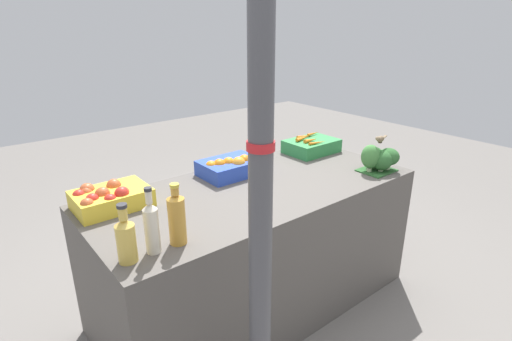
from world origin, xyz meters
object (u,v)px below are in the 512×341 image
object	(u,v)px
orange_crate	(231,167)
sparrow_bird	(380,139)
support_pole	(261,172)
juice_bottle_cloudy	(152,226)
juice_bottle_amber	(177,218)
apple_crate	(109,197)
broccoli_pile	(379,158)
carrot_crate	(311,146)
juice_bottle_golden	(126,239)

from	to	relation	value
orange_crate	sparrow_bird	xyz separation A→B (m)	(0.78, -0.53, 0.16)
support_pole	juice_bottle_cloudy	world-z (taller)	support_pole
orange_crate	juice_bottle_amber	bearing A→B (deg)	-141.08
apple_crate	broccoli_pile	world-z (taller)	broccoli_pile
orange_crate	juice_bottle_cloudy	world-z (taller)	juice_bottle_cloudy
carrot_crate	sparrow_bird	bearing A→B (deg)	-84.29
support_pole	broccoli_pile	size ratio (longest dim) A/B	10.20
sparrow_bird	juice_bottle_cloudy	bearing A→B (deg)	-7.89
support_pole	orange_crate	xyz separation A→B (m)	(0.58, 1.00, -0.40)
juice_bottle_cloudy	sparrow_bird	size ratio (longest dim) A/B	2.14
orange_crate	carrot_crate	size ratio (longest dim) A/B	1.00
orange_crate	juice_bottle_golden	distance (m)	1.03
orange_crate	broccoli_pile	distance (m)	0.94
support_pole	sparrow_bird	distance (m)	1.46
apple_crate	orange_crate	size ratio (longest dim) A/B	1.00
orange_crate	sparrow_bird	size ratio (longest dim) A/B	2.71
apple_crate	orange_crate	world-z (taller)	same
broccoli_pile	carrot_crate	bearing A→B (deg)	94.81
orange_crate	carrot_crate	bearing A→B (deg)	0.52
juice_bottle_golden	sparrow_bird	distance (m)	1.66
juice_bottle_golden	juice_bottle_cloudy	world-z (taller)	juice_bottle_cloudy
juice_bottle_amber	sparrow_bird	distance (m)	1.44
juice_bottle_amber	sparrow_bird	bearing A→B (deg)	0.11
orange_crate	juice_bottle_amber	size ratio (longest dim) A/B	1.33
carrot_crate	broccoli_pile	distance (m)	0.55
orange_crate	support_pole	bearing A→B (deg)	-120.31
carrot_crate	juice_bottle_golden	bearing A→B (deg)	-161.57
carrot_crate	juice_bottle_amber	size ratio (longest dim) A/B	1.33
carrot_crate	apple_crate	bearing A→B (deg)	-179.90
orange_crate	juice_bottle_amber	xyz separation A→B (m)	(-0.65, -0.53, 0.07)
apple_crate	broccoli_pile	bearing A→B (deg)	-19.47
broccoli_pile	juice_bottle_cloudy	xyz separation A→B (m)	(-1.54, 0.01, 0.03)
support_pole	carrot_crate	distance (m)	1.70
broccoli_pile	juice_bottle_cloudy	bearing A→B (deg)	179.65
apple_crate	sparrow_bird	xyz separation A→B (m)	(1.54, -0.53, 0.15)
carrot_crate	juice_bottle_golden	size ratio (longest dim) A/B	1.47
support_pole	broccoli_pile	distance (m)	1.48
apple_crate	juice_bottle_golden	world-z (taller)	juice_bottle_golden
broccoli_pile	apple_crate	bearing A→B (deg)	160.53
juice_bottle_cloudy	sparrow_bird	distance (m)	1.55
juice_bottle_cloudy	juice_bottle_amber	size ratio (longest dim) A/B	1.05
juice_bottle_amber	sparrow_bird	size ratio (longest dim) A/B	2.03
support_pole	sparrow_bird	bearing A→B (deg)	19.14
support_pole	broccoli_pile	world-z (taller)	support_pole
support_pole	sparrow_bird	size ratio (longest dim) A/B	18.59
juice_bottle_golden	juice_bottle_amber	world-z (taller)	juice_bottle_amber
support_pole	juice_bottle_cloudy	bearing A→B (deg)	111.52
orange_crate	sparrow_bird	distance (m)	0.95
sparrow_bird	support_pole	bearing A→B (deg)	11.15
juice_bottle_cloudy	carrot_crate	bearing A→B (deg)	19.67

